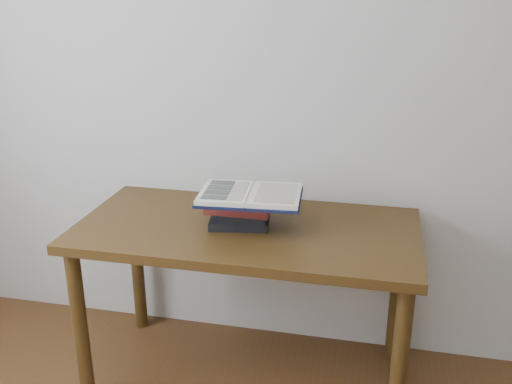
# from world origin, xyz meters

# --- Properties ---
(desk) EXTENTS (1.36, 0.68, 0.73)m
(desk) POSITION_xyz_m (0.03, 1.38, 0.63)
(desk) COLOR #402A10
(desk) RESTS_ON ground
(book_stack) EXTENTS (0.27, 0.20, 0.12)m
(book_stack) POSITION_xyz_m (0.01, 1.39, 0.79)
(book_stack) COLOR black
(book_stack) RESTS_ON desk
(open_book) EXTENTS (0.42, 0.31, 0.03)m
(open_book) POSITION_xyz_m (0.05, 1.37, 0.87)
(open_book) COLOR black
(open_book) RESTS_ON book_stack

